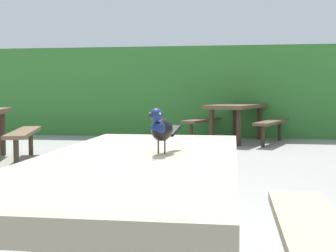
# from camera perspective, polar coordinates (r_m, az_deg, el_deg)

# --- Properties ---
(hedge_wall) EXTENTS (28.00, 1.24, 1.98)m
(hedge_wall) POSITION_cam_1_polar(r_m,az_deg,el_deg) (10.71, 7.88, 4.15)
(hedge_wall) COLOR #387A33
(hedge_wall) RESTS_ON ground
(picnic_table_foreground) EXTENTS (1.70, 1.81, 0.74)m
(picnic_table_foreground) POSITION_cam_1_polar(r_m,az_deg,el_deg) (1.85, -3.68, -9.32)
(picnic_table_foreground) COLOR gray
(picnic_table_foreground) RESTS_ON ground
(bird_grackle) EXTENTS (0.11, 0.28, 0.18)m
(bird_grackle) POSITION_cam_1_polar(r_m,az_deg,el_deg) (1.86, -0.83, -0.27)
(bird_grackle) COLOR black
(bird_grackle) RESTS_ON picnic_table_foreground
(picnic_table_far_centre) EXTENTS (2.12, 2.14, 0.74)m
(picnic_table_far_centre) POSITION_cam_1_polar(r_m,az_deg,el_deg) (9.32, 8.41, 1.48)
(picnic_table_far_centre) COLOR brown
(picnic_table_far_centre) RESTS_ON ground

